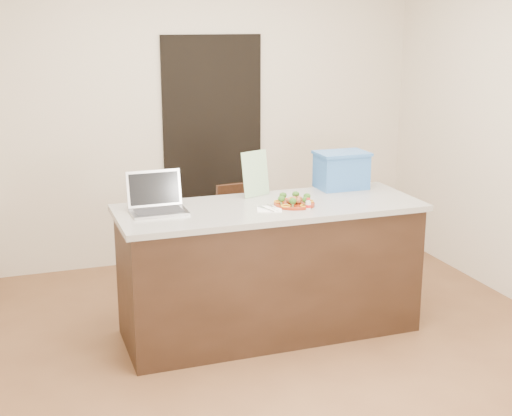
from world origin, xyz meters
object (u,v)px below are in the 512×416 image
object	(u,v)px
yogurt_bottle	(308,205)
island	(270,269)
plate	(294,204)
laptop	(156,201)
blue_box	(341,170)
napkin	(269,209)
chair	(244,233)

from	to	relation	value
yogurt_bottle	island	bearing A→B (deg)	135.41
island	plate	world-z (taller)	plate
yogurt_bottle	laptop	size ratio (longest dim) A/B	0.21
island	blue_box	size ratio (longest dim) A/B	5.50
plate	napkin	bearing A→B (deg)	-165.79
plate	blue_box	distance (m)	0.64
yogurt_bottle	laptop	bearing A→B (deg)	162.25
plate	laptop	distance (m)	0.92
yogurt_bottle	blue_box	size ratio (longest dim) A/B	0.21
laptop	chair	world-z (taller)	laptop
laptop	blue_box	size ratio (longest dim) A/B	0.97
yogurt_bottle	blue_box	xyz separation A→B (m)	(0.47, 0.48, 0.10)
yogurt_bottle	blue_box	bearing A→B (deg)	45.63
blue_box	plate	bearing A→B (deg)	-145.91
island	chair	xyz separation A→B (m)	(0.07, 0.76, 0.04)
island	yogurt_bottle	size ratio (longest dim) A/B	26.70
blue_box	island	bearing A→B (deg)	-156.66
island	chair	world-z (taller)	island
island	blue_box	world-z (taller)	blue_box
island	blue_box	bearing A→B (deg)	23.44
island	plate	bearing A→B (deg)	-22.27
chair	blue_box	bearing A→B (deg)	-42.13
napkin	blue_box	xyz separation A→B (m)	(0.72, 0.40, 0.13)
plate	chair	distance (m)	0.93
yogurt_bottle	laptop	xyz separation A→B (m)	(-0.95, 0.30, 0.04)
laptop	blue_box	distance (m)	1.43
napkin	chair	size ratio (longest dim) A/B	0.18
napkin	laptop	size ratio (longest dim) A/B	0.44
yogurt_bottle	blue_box	world-z (taller)	blue_box
yogurt_bottle	chair	bearing A→B (deg)	97.70
yogurt_bottle	blue_box	distance (m)	0.68
island	laptop	distance (m)	0.92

